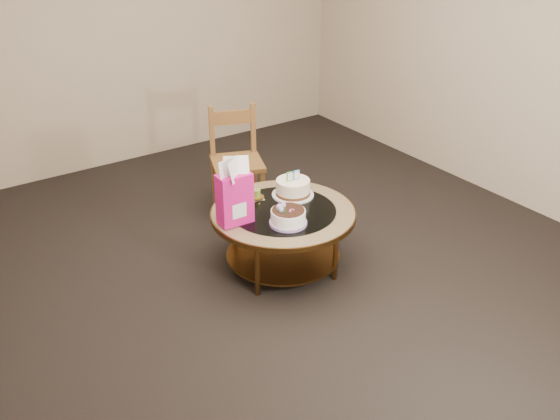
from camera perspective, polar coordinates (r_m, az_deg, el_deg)
ground at (r=4.57m, az=0.27°, el=-5.08°), size 5.00×5.00×0.00m
room_walls at (r=3.95m, az=0.32°, el=14.07°), size 4.52×5.02×2.61m
coffee_table at (r=4.37m, az=0.28°, el=-0.91°), size 1.02×1.02×0.46m
decorated_cake at (r=4.14m, az=0.73°, el=-0.70°), size 0.25×0.25×0.15m
cream_cake at (r=4.51m, az=1.19°, el=2.02°), size 0.31×0.31×0.19m
gift_bag at (r=4.09m, az=-4.19°, el=1.65°), size 0.23×0.17×0.45m
pillar_candle at (r=4.48m, az=-2.14°, el=1.33°), size 0.11×0.11×0.08m
dining_chair at (r=5.17m, az=-4.01°, el=4.56°), size 0.52×0.52×0.88m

